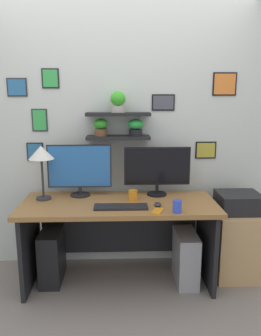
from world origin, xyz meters
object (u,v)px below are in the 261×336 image
desk (119,223)px  pen_cup (178,206)px  keyboard (121,207)px  desk_lamp (42,156)px  printer (239,202)px  computer_tower_left (52,255)px  monitor_left (80,169)px  coffee_mug (133,195)px  drawer_cabinet (236,242)px  computer_tower_right (186,257)px  computer_mouse (158,204)px  cell_phone (158,211)px  monitor_right (158,169)px

desk → pen_cup: bearing=-35.7°
keyboard → desk_lamp: 0.83m
printer → computer_tower_left: printer is taller
monitor_left → coffee_mug: 0.55m
keyboard → printer: bearing=13.5°
desk_lamp → desk: bearing=-4.8°
monitor_left → drawer_cabinet: bearing=-4.2°
coffee_mug → desk_lamp: bearing=176.3°
keyboard → pen_cup: bearing=-15.7°
monitor_left → computer_tower_left: 0.82m
pen_cup → computer_tower_left: 1.25m
coffee_mug → computer_tower_right: bearing=-9.5°
drawer_cabinet → computer_tower_left: 1.71m
monitor_left → computer_tower_right: monitor_left is taller
keyboard → coffee_mug: size_ratio=4.89×
monitor_left → computer_mouse: monitor_left is taller
desk → printer: size_ratio=4.44×
drawer_cabinet → printer: (0.00, 0.00, 0.39)m
computer_tower_left → computer_tower_right: computer_tower_left is taller
pen_cup → printer: 0.75m
keyboard → desk_lamp: bearing=159.1°
computer_mouse → pen_cup: (0.13, -0.16, 0.04)m
keyboard → pen_cup: 0.46m
coffee_mug → pen_cup: bearing=-45.0°
printer → drawer_cabinet: bearing=-90.0°
monitor_left → computer_mouse: 0.79m
computer_mouse → computer_tower_left: bearing=170.3°
drawer_cabinet → computer_tower_right: 0.52m
cell_phone → printer: 0.87m
keyboard → drawer_cabinet: keyboard is taller
monitor_left → printer: bearing=-4.2°
cell_phone → monitor_right: bearing=104.9°
keyboard → pen_cup: pen_cup is taller
desk_lamp → cell_phone: 1.11m
keyboard → computer_tower_left: bearing=162.6°
computer_tower_left → monitor_right: bearing=10.0°
desk_lamp → monitor_left: bearing=18.6°
monitor_right → cell_phone: size_ratio=4.33×
monitor_left → computer_tower_left: monitor_left is taller
monitor_right → computer_tower_right: size_ratio=1.31×
pen_cup → computer_tower_right: size_ratio=0.22×
cell_phone → pen_cup: (0.15, -0.02, 0.05)m
monitor_left → printer: 1.48m
monitor_right → pen_cup: size_ratio=6.06×
pen_cup → printer: size_ratio=0.26×
cell_phone → pen_cup: size_ratio=1.40×
monitor_left → drawer_cabinet: 1.61m
cell_phone → drawer_cabinet: bearing=45.1°
computer_mouse → computer_tower_right: computer_mouse is taller
computer_mouse → printer: bearing=16.1°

